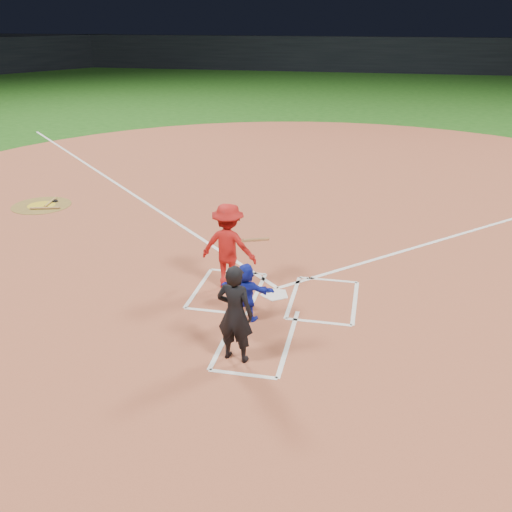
% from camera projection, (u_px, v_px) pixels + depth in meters
% --- Properties ---
extents(ground, '(120.00, 120.00, 0.00)m').
position_uv_depth(ground, '(275.00, 295.00, 11.43)').
color(ground, '#194A12').
rests_on(ground, ground).
extents(home_plate_dirt, '(28.00, 28.00, 0.01)m').
position_uv_depth(home_plate_dirt, '(311.00, 205.00, 16.83)').
color(home_plate_dirt, '#9A4B32').
rests_on(home_plate_dirt, ground).
extents(stadium_wall_far, '(80.00, 1.20, 3.20)m').
position_uv_depth(stadium_wall_far, '(365.00, 55.00, 53.98)').
color(stadium_wall_far, black).
rests_on(stadium_wall_far, ground).
extents(home_plate, '(0.60, 0.60, 0.02)m').
position_uv_depth(home_plate, '(275.00, 294.00, 11.42)').
color(home_plate, white).
rests_on(home_plate, home_plate_dirt).
extents(on_deck_circle, '(1.70, 1.70, 0.01)m').
position_uv_depth(on_deck_circle, '(42.00, 205.00, 16.73)').
color(on_deck_circle, brown).
rests_on(on_deck_circle, home_plate_dirt).
extents(on_deck_logo, '(0.80, 0.80, 0.00)m').
position_uv_depth(on_deck_logo, '(41.00, 205.00, 16.72)').
color(on_deck_logo, gold).
rests_on(on_deck_logo, on_deck_circle).
extents(on_deck_bat_a, '(0.20, 0.84, 0.06)m').
position_uv_depth(on_deck_bat_a, '(50.00, 202.00, 16.91)').
color(on_deck_bat_a, '#A6803D').
rests_on(on_deck_bat_a, on_deck_circle).
extents(on_deck_bat_c, '(0.83, 0.29, 0.06)m').
position_uv_depth(on_deck_bat_c, '(45.00, 208.00, 16.38)').
color(on_deck_bat_c, olive).
rests_on(on_deck_bat_c, on_deck_circle).
extents(bat_weight_donut, '(0.19, 0.19, 0.05)m').
position_uv_depth(bat_weight_donut, '(55.00, 201.00, 17.04)').
color(bat_weight_donut, black).
rests_on(bat_weight_donut, on_deck_circle).
extents(catcher, '(1.05, 0.42, 1.10)m').
position_uv_depth(catcher, '(246.00, 292.00, 10.31)').
color(catcher, '#1523B0').
rests_on(catcher, home_plate_dirt).
extents(umpire, '(0.66, 0.49, 1.66)m').
position_uv_depth(umpire, '(235.00, 314.00, 9.00)').
color(umpire, black).
rests_on(umpire, home_plate_dirt).
extents(chalk_markings, '(28.35, 17.32, 0.01)m').
position_uv_depth(chalk_markings, '(308.00, 212.00, 16.18)').
color(chalk_markings, white).
rests_on(chalk_markings, home_plate_dirt).
extents(batter_at_plate, '(1.41, 0.93, 1.78)m').
position_uv_depth(batter_at_plate, '(228.00, 246.00, 11.44)').
color(batter_at_plate, '#AA1512').
rests_on(batter_at_plate, home_plate_dirt).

